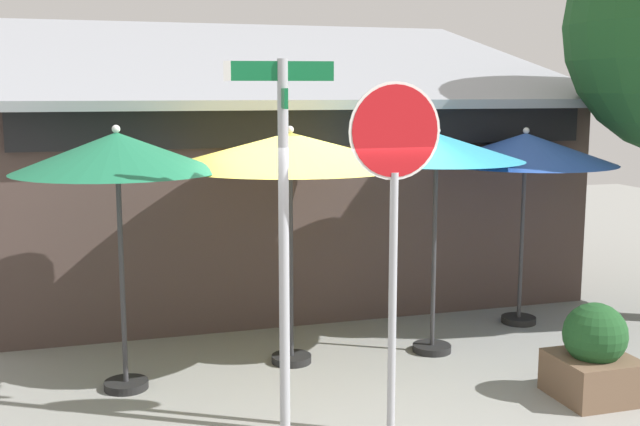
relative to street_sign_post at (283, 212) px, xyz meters
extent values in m
cube|color=gray|center=(0.82, 0.83, -2.00)|extent=(28.00, 28.00, 0.10)
cube|color=#473833|center=(1.20, 5.56, -0.52)|extent=(7.83, 5.17, 2.87)
cube|color=#999EA8|center=(1.20, 5.41, 1.51)|extent=(8.33, 5.75, 1.44)
cube|color=black|center=(1.20, 2.93, 0.56)|extent=(7.23, 0.16, 0.44)
cylinder|color=#A8AAB2|center=(0.00, 0.00, -0.34)|extent=(0.09, 0.09, 3.22)
cube|color=#116B38|center=(0.00, 0.00, 1.17)|extent=(0.83, 0.18, 0.16)
cube|color=#116B38|center=(0.00, 0.00, 0.95)|extent=(0.18, 0.83, 0.16)
cube|color=white|center=(-0.44, 0.08, 1.17)|extent=(0.07, 0.04, 0.16)
cylinder|color=#A8AAB2|center=(0.87, -0.32, -0.81)|extent=(0.07, 0.07, 2.29)
cylinder|color=white|center=(0.87, -0.32, 0.68)|extent=(0.81, 0.03, 0.81)
cylinder|color=red|center=(0.87, -0.32, 0.68)|extent=(0.76, 0.04, 0.76)
cylinder|color=black|center=(-1.28, 1.43, -1.91)|extent=(0.44, 0.44, 0.08)
cylinder|color=#333335|center=(-1.28, 1.43, -0.83)|extent=(0.05, 0.05, 2.24)
cone|color=#1E724C|center=(-1.28, 1.43, 0.43)|extent=(2.00, 2.00, 0.38)
sphere|color=silver|center=(-1.28, 1.43, 0.65)|extent=(0.08, 0.08, 0.08)
cylinder|color=black|center=(0.51, 1.70, -1.91)|extent=(0.44, 0.44, 0.08)
cylinder|color=#333335|center=(0.51, 1.70, -0.84)|extent=(0.05, 0.05, 2.23)
cone|color=#EAD14C|center=(0.51, 1.70, 0.40)|extent=(2.65, 2.65, 0.35)
sphere|color=silver|center=(0.51, 1.70, 0.60)|extent=(0.08, 0.08, 0.08)
cylinder|color=black|center=(2.15, 1.58, -1.91)|extent=(0.44, 0.44, 0.08)
cylinder|color=#333335|center=(2.15, 1.58, -0.83)|extent=(0.05, 0.05, 2.25)
cone|color=#2D99BC|center=(2.15, 1.58, 0.40)|extent=(1.94, 1.94, 0.30)
sphere|color=silver|center=(2.15, 1.58, 0.58)|extent=(0.08, 0.08, 0.08)
cylinder|color=black|center=(3.70, 2.28, -1.91)|extent=(0.44, 0.44, 0.08)
cylinder|color=#333335|center=(3.70, 2.28, -0.90)|extent=(0.05, 0.05, 2.11)
cone|color=#2D56B7|center=(3.70, 2.28, 0.30)|extent=(2.25, 2.25, 0.38)
sphere|color=silver|center=(3.70, 2.28, 0.52)|extent=(0.08, 0.08, 0.08)
cube|color=brown|center=(3.06, -0.13, -1.74)|extent=(0.74, 0.74, 0.42)
sphere|color=#1E4C23|center=(3.06, -0.13, -1.31)|extent=(0.62, 0.62, 0.62)
camera|label=1|loc=(-1.58, -6.30, 1.01)|focal=43.85mm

